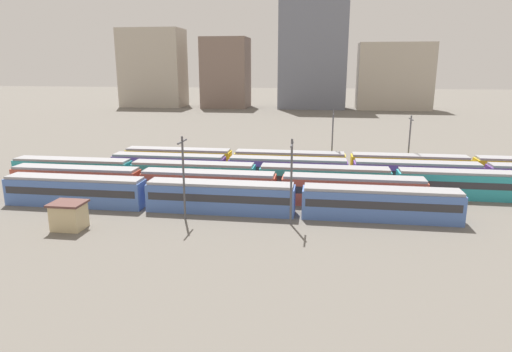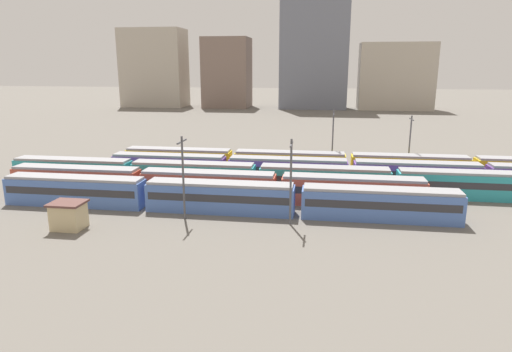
% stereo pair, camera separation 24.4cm
% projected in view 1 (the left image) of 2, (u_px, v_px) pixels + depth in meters
% --- Properties ---
extents(ground_plane, '(600.00, 600.00, 0.00)m').
position_uv_depth(ground_plane, '(145.00, 185.00, 66.07)').
color(ground_plane, '#666059').
extents(train_track_0, '(55.80, 3.06, 3.75)m').
position_uv_depth(train_track_0, '(220.00, 197.00, 53.68)').
color(train_track_0, '#4C70BC').
rests_on(train_track_0, ground_plane).
extents(train_track_1, '(55.80, 3.06, 3.75)m').
position_uv_depth(train_track_1, '(208.00, 185.00, 59.07)').
color(train_track_1, '#BC4C38').
rests_on(train_track_1, ground_plane).
extents(train_track_2, '(74.70, 3.06, 3.75)m').
position_uv_depth(train_track_2, '(257.00, 177.00, 63.24)').
color(train_track_2, teal).
rests_on(train_track_2, ground_plane).
extents(train_track_3, '(93.60, 3.06, 3.75)m').
position_uv_depth(train_track_3, '(416.00, 174.00, 65.05)').
color(train_track_3, '#6B429E').
rests_on(train_track_3, ground_plane).
extents(train_track_4, '(112.50, 3.06, 3.75)m').
position_uv_depth(train_track_4, '(472.00, 168.00, 68.73)').
color(train_track_4, yellow).
rests_on(train_track_4, ground_plane).
extents(catenary_pole_0, '(0.24, 3.20, 9.74)m').
position_uv_depth(catenary_pole_0, '(184.00, 174.00, 50.22)').
color(catenary_pole_0, '#4C4C51').
rests_on(catenary_pole_0, ground_plane).
extents(catenary_pole_1, '(0.24, 3.20, 9.60)m').
position_uv_depth(catenary_pole_1, '(409.00, 142.00, 72.05)').
color(catenary_pole_1, '#4C4C51').
rests_on(catenary_pole_1, ground_plane).
extents(catenary_pole_2, '(0.24, 3.20, 9.73)m').
position_uv_depth(catenary_pole_2, '(291.00, 178.00, 48.57)').
color(catenary_pole_2, '#4C4C51').
rests_on(catenary_pole_2, ground_plane).
extents(catenary_pole_3, '(0.24, 3.20, 10.28)m').
position_uv_depth(catenary_pole_3, '(332.00, 138.00, 73.57)').
color(catenary_pole_3, '#4C4C51').
rests_on(catenary_pole_3, ground_plane).
extents(signal_hut, '(3.60, 3.00, 3.04)m').
position_uv_depth(signal_hut, '(69.00, 215.00, 48.10)').
color(signal_hut, '#C6B284').
rests_on(signal_hut, ground_plane).
extents(distant_building_0, '(26.56, 15.22, 32.68)m').
position_uv_depth(distant_building_0, '(153.00, 68.00, 191.04)').
color(distant_building_0, '#B2A899').
rests_on(distant_building_0, ground_plane).
extents(distant_building_1, '(18.90, 16.74, 28.79)m').
position_uv_depth(distant_building_1, '(226.00, 73.00, 187.03)').
color(distant_building_1, '#7A665B').
rests_on(distant_building_1, ground_plane).
extents(distant_building_2, '(27.28, 13.77, 51.67)m').
position_uv_depth(distant_building_2, '(313.00, 44.00, 179.20)').
color(distant_building_2, slate).
rests_on(distant_building_2, ground_plane).
extents(distant_building_3, '(29.07, 13.25, 26.24)m').
position_uv_depth(distant_building_3, '(394.00, 77.00, 177.71)').
color(distant_building_3, '#B2A899').
rests_on(distant_building_3, ground_plane).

